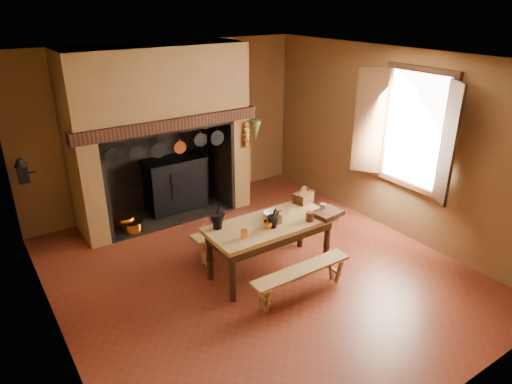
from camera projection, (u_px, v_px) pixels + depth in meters
floor at (257, 271)px, 6.22m from camera, size 5.50×5.50×0.00m
ceiling at (257, 59)px, 5.11m from camera, size 5.50×5.50×0.00m
back_wall at (166, 127)px, 7.76m from camera, size 5.00×0.02×2.80m
wall_left at (42, 229)px, 4.38m from camera, size 0.02×5.50×2.80m
wall_right at (393, 142)px, 6.95m from camera, size 0.02×5.50×2.80m
wall_front at (454, 281)px, 3.57m from camera, size 5.00×0.02×2.80m
chimney_breast at (158, 110)px, 7.10m from camera, size 2.95×0.96×2.80m
iron_range at (176, 183)px, 7.87m from camera, size 1.12×0.55×1.60m
hearth_pans at (126, 223)px, 7.33m from camera, size 0.51×0.62×0.20m
hanging_pans at (171, 147)px, 6.88m from camera, size 1.92×0.29×0.27m
onion_string at (246, 135)px, 7.57m from camera, size 0.12×0.10×0.46m
herb_bunch at (255, 130)px, 7.64m from camera, size 0.20×0.20×0.35m
window at (410, 131)px, 6.45m from camera, size 0.39×1.75×1.76m
wall_coffee_mill at (22, 169)px, 5.55m from camera, size 0.23×0.16×0.31m
work_table at (270, 230)px, 5.99m from camera, size 1.71×0.76×0.74m
bench_front at (301, 275)px, 5.61m from camera, size 1.38×0.24×0.39m
bench_back at (245, 231)px, 6.57m from camera, size 1.62×0.28×0.45m
mortar_large at (217, 220)px, 5.75m from camera, size 0.20×0.20×0.34m
mortar_small at (273, 221)px, 5.78m from camera, size 0.15×0.15×0.26m
coffee_grinder at (276, 219)px, 5.89m from camera, size 0.15×0.12×0.17m
brass_mug_a at (244, 234)px, 5.54m from camera, size 0.12×0.12×0.10m
brass_mug_b at (276, 214)px, 6.05m from camera, size 0.09×0.09×0.09m
mixing_bowl at (276, 215)px, 6.05m from camera, size 0.35×0.35×0.08m
stoneware_crock at (310, 217)px, 5.95m from camera, size 0.11×0.11×0.13m
glass_jar at (323, 208)px, 6.17m from camera, size 0.10×0.10×0.13m
wicker_basket at (303, 197)px, 6.48m from camera, size 0.30×0.25×0.25m
wooden_tray at (328, 213)px, 6.11m from camera, size 0.42×0.33×0.07m
brass_cup at (268, 224)px, 5.78m from camera, size 0.15×0.15×0.10m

